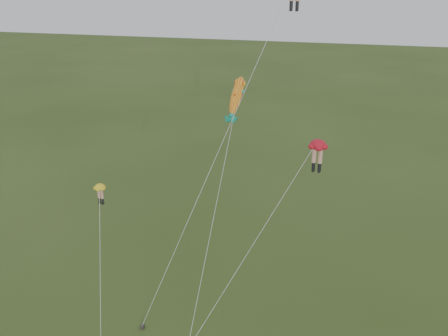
# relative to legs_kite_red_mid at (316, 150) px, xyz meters

# --- Properties ---
(legs_kite_red_mid) EXTENTS (8.08, 11.46, 12.57)m
(legs_kite_red_mid) POSITION_rel_legs_kite_red_mid_xyz_m (0.00, 0.00, 0.00)
(legs_kite_red_mid) COLOR red
(legs_kite_red_mid) RESTS_ON ground
(legs_kite_yellow) EXTENTS (3.91, 8.57, 9.58)m
(legs_kite_yellow) POSITION_rel_legs_kite_red_mid_xyz_m (-14.42, -5.04, -3.10)
(legs_kite_yellow) COLOR yellow
(legs_kite_yellow) RESTS_ON ground
(fish_kite) EXTENTS (1.26, 13.54, 16.56)m
(fish_kite) POSITION_rel_legs_kite_red_mid_xyz_m (-6.07, 1.23, 3.13)
(fish_kite) COLOR yellow
(fish_kite) RESTS_ON ground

